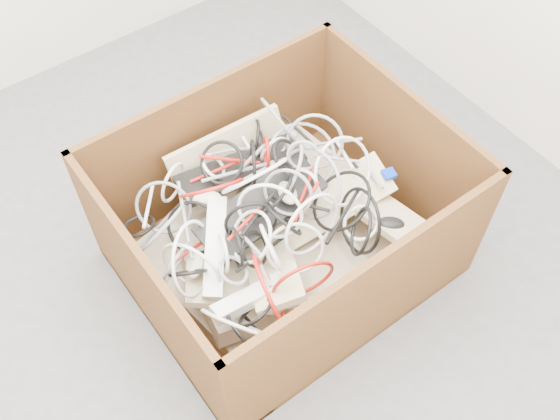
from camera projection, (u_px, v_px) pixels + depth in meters
ground at (214, 297)px, 2.39m from camera, size 3.00×3.00×0.00m
room_shell at (166, 11)px, 1.38m from camera, size 3.04×3.04×2.50m
cardboard_box at (280, 240)px, 2.36m from camera, size 1.08×0.90×0.58m
keyboard_pile at (281, 214)px, 2.27m from camera, size 0.89×0.76×0.33m
mice_scatter at (277, 217)px, 2.18m from camera, size 0.73×0.64×0.17m
power_strip_left at (215, 247)px, 2.09m from camera, size 0.25×0.30×0.14m
power_strip_right at (253, 296)px, 2.02m from camera, size 0.29×0.06×0.09m
vga_plug at (389, 174)px, 2.29m from camera, size 0.05×0.05×0.03m
cable_tangle at (263, 211)px, 2.13m from camera, size 0.91×0.82×0.40m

